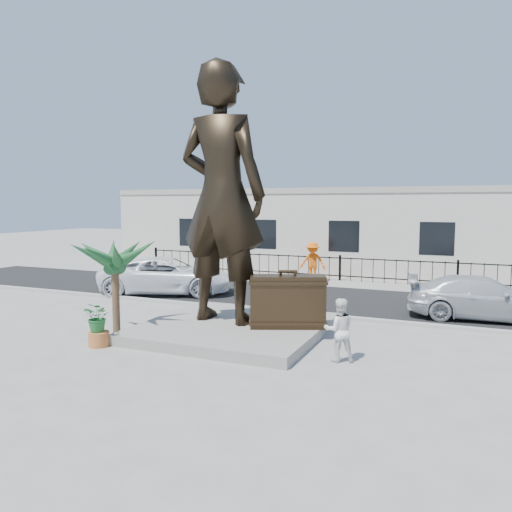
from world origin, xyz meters
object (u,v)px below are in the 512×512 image
Objects in this scene: suitcase at (288,301)px; car_white at (167,275)px; tourist at (339,330)px; statue at (222,195)px.

car_white is (-7.14, 4.65, -0.27)m from suitcase.
suitcase is 1.37× the size of tourist.
statue reaches higher than tourist.
statue reaches higher than suitcase.
suitcase is at bearing -63.49° from tourist.
suitcase is at bearing -144.34° from car_white.
car_white is (-5.04, 4.67, -3.34)m from statue.
suitcase is at bearing -175.86° from statue.
tourist is 0.28× the size of car_white.
statue is 1.36× the size of car_white.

